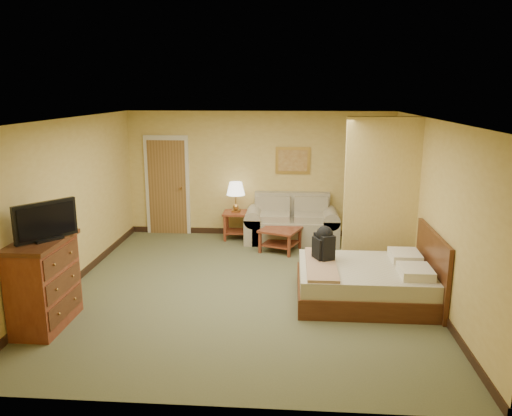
# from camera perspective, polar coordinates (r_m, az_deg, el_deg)

# --- Properties ---
(floor) EXTENTS (6.00, 6.00, 0.00)m
(floor) POSITION_cam_1_polar(r_m,az_deg,el_deg) (7.87, -1.12, -9.14)
(floor) COLOR brown
(floor) RESTS_ON ground
(ceiling) EXTENTS (6.00, 6.00, 0.00)m
(ceiling) POSITION_cam_1_polar(r_m,az_deg,el_deg) (7.29, -1.22, 10.11)
(ceiling) COLOR white
(ceiling) RESTS_ON back_wall
(back_wall) EXTENTS (5.50, 0.02, 2.60)m
(back_wall) POSITION_cam_1_polar(r_m,az_deg,el_deg) (10.41, 0.38, 3.87)
(back_wall) COLOR tan
(back_wall) RESTS_ON floor
(left_wall) EXTENTS (0.02, 6.00, 2.60)m
(left_wall) POSITION_cam_1_polar(r_m,az_deg,el_deg) (8.20, -20.67, 0.43)
(left_wall) COLOR tan
(left_wall) RESTS_ON floor
(right_wall) EXTENTS (0.02, 6.00, 2.60)m
(right_wall) POSITION_cam_1_polar(r_m,az_deg,el_deg) (7.72, 19.59, -0.24)
(right_wall) COLOR tan
(right_wall) RESTS_ON floor
(partition) EXTENTS (1.20, 0.15, 2.60)m
(partition) POSITION_cam_1_polar(r_m,az_deg,el_deg) (8.47, 14.07, 1.29)
(partition) COLOR tan
(partition) RESTS_ON floor
(door) EXTENTS (0.94, 0.16, 2.10)m
(door) POSITION_cam_1_polar(r_m,az_deg,el_deg) (10.73, -10.09, 2.50)
(door) COLOR beige
(door) RESTS_ON floor
(baseboard) EXTENTS (5.50, 0.02, 0.12)m
(baseboard) POSITION_cam_1_polar(r_m,az_deg,el_deg) (10.67, 0.37, -2.72)
(baseboard) COLOR black
(baseboard) RESTS_ON floor
(loveseat) EXTENTS (1.88, 0.88, 0.95)m
(loveseat) POSITION_cam_1_polar(r_m,az_deg,el_deg) (10.19, 4.10, -2.08)
(loveseat) COLOR gray
(loveseat) RESTS_ON floor
(side_table) EXTENTS (0.52, 0.52, 0.57)m
(side_table) POSITION_cam_1_polar(r_m,az_deg,el_deg) (10.30, -2.30, -1.50)
(side_table) COLOR maroon
(side_table) RESTS_ON floor
(table_lamp) EXTENTS (0.38, 0.38, 0.62)m
(table_lamp) POSITION_cam_1_polar(r_m,az_deg,el_deg) (10.15, -2.33, 2.13)
(table_lamp) COLOR #AE7E40
(table_lamp) RESTS_ON side_table
(coffee_table) EXTENTS (0.88, 0.88, 0.44)m
(coffee_table) POSITION_cam_1_polar(r_m,az_deg,el_deg) (9.55, 2.79, -3.08)
(coffee_table) COLOR maroon
(coffee_table) RESTS_ON floor
(wall_picture) EXTENTS (0.71, 0.04, 0.55)m
(wall_picture) POSITION_cam_1_polar(r_m,az_deg,el_deg) (10.32, 4.23, 5.43)
(wall_picture) COLOR #B78E3F
(wall_picture) RESTS_ON back_wall
(dresser) EXTENTS (0.58, 1.10, 1.17)m
(dresser) POSITION_cam_1_polar(r_m,az_deg,el_deg) (7.04, -23.04, -7.88)
(dresser) COLOR maroon
(dresser) RESTS_ON floor
(tv) EXTENTS (0.53, 0.68, 0.49)m
(tv) POSITION_cam_1_polar(r_m,az_deg,el_deg) (6.75, -22.90, -1.49)
(tv) COLOR black
(tv) RESTS_ON dresser
(bed) EXTENTS (1.95, 1.63, 1.05)m
(bed) POSITION_cam_1_polar(r_m,az_deg,el_deg) (7.54, 12.71, -8.17)
(bed) COLOR #431F0F
(bed) RESTS_ON floor
(backpack) EXTENTS (0.32, 0.37, 0.54)m
(backpack) POSITION_cam_1_polar(r_m,az_deg,el_deg) (7.49, 7.82, -3.94)
(backpack) COLOR black
(backpack) RESTS_ON bed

